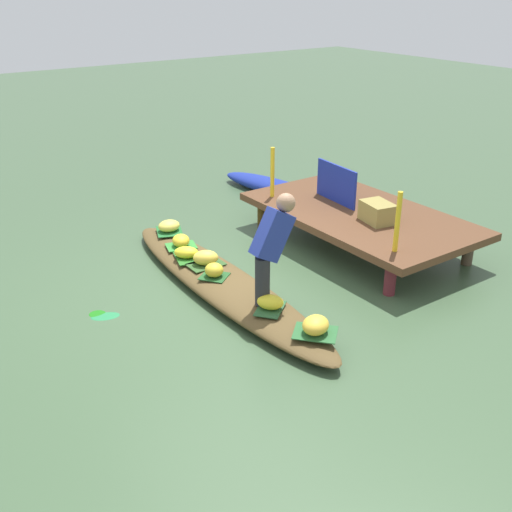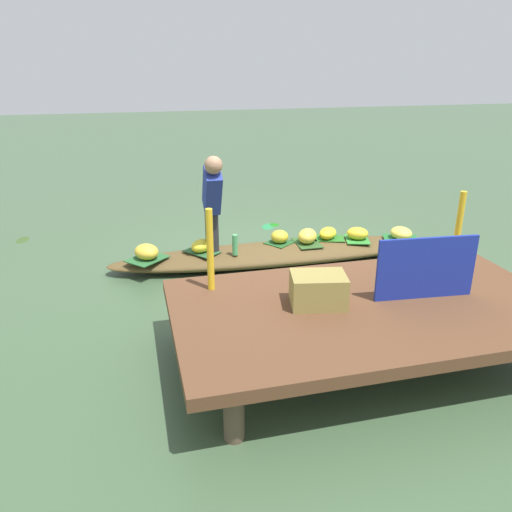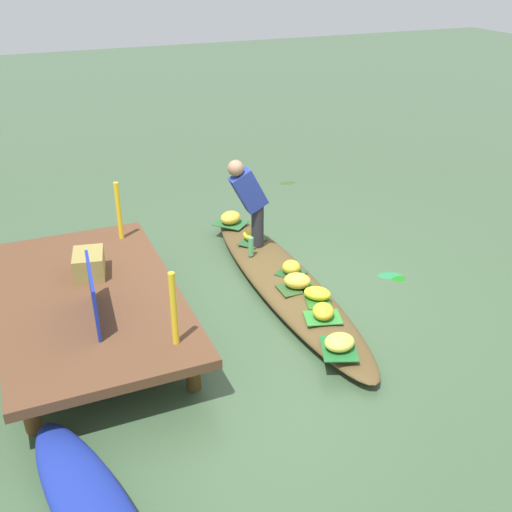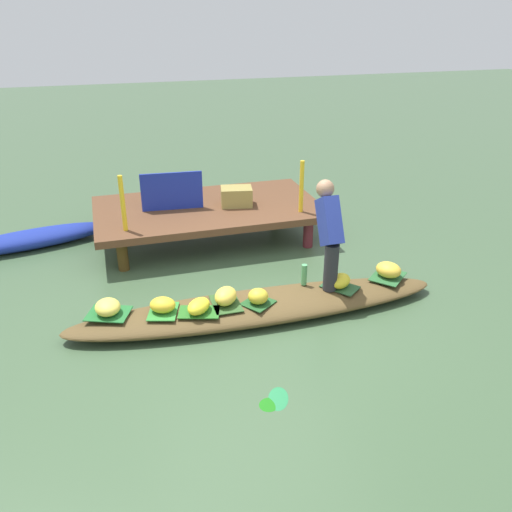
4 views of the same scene
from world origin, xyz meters
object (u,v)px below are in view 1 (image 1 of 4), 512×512
banana_bunch_5 (186,252)px  vendor_person (272,243)px  banana_bunch_2 (214,270)px  banana_bunch_3 (270,302)px  banana_bunch_0 (181,241)px  banana_bunch_6 (205,258)px  moored_boat (274,187)px  produce_crate (377,212)px  vendor_boat (222,283)px  banana_bunch_1 (169,226)px  market_banner (336,184)px  banana_bunch_4 (316,325)px  water_bottle (264,281)px

banana_bunch_5 → vendor_person: 1.65m
banana_bunch_2 → banana_bunch_3: 1.00m
banana_bunch_0 → banana_bunch_6: 0.67m
moored_boat → banana_bunch_5: 3.34m
banana_bunch_2 → produce_crate: produce_crate is taller
vendor_boat → moored_boat: size_ratio=1.90×
banana_bunch_1 → banana_bunch_2: (1.56, -0.24, 0.00)m
market_banner → banana_bunch_3: bearing=-51.3°
banana_bunch_1 → market_banner: (1.02, 2.14, 0.48)m
banana_bunch_2 → vendor_person: size_ratio=0.18×
banana_bunch_5 → vendor_person: (1.52, 0.19, 0.61)m
banana_bunch_1 → market_banner: 2.41m
banana_bunch_0 → banana_bunch_3: 2.01m
vendor_boat → moored_boat: (-2.55, 2.67, 0.02)m
vendor_boat → banana_bunch_6: (-0.37, -0.00, 0.20)m
banana_bunch_2 → banana_bunch_4: 1.66m
banana_bunch_6 → produce_crate: 2.33m
banana_bunch_5 → water_bottle: water_bottle is taller
banana_bunch_0 → vendor_person: size_ratio=0.23×
vendor_boat → banana_bunch_3: banana_bunch_3 is taller
water_bottle → produce_crate: (-0.27, 2.02, 0.30)m
banana_bunch_3 → vendor_person: (-0.13, 0.11, 0.60)m
banana_bunch_2 → banana_bunch_4: bearing=5.3°
banana_bunch_3 → banana_bunch_4: banana_bunch_4 is taller
moored_boat → banana_bunch_3: banana_bunch_3 is taller
vendor_boat → banana_bunch_5: (-0.68, -0.09, 0.18)m
vendor_person → banana_bunch_2: bearing=-168.0°
banana_bunch_6 → banana_bunch_5: bearing=-163.9°
moored_boat → banana_bunch_1: size_ratio=7.25×
vendor_boat → banana_bunch_6: banana_bunch_6 is taller
market_banner → banana_bunch_5: bearing=-87.8°
banana_bunch_3 → market_banner: (-1.55, 2.29, 0.48)m
moored_boat → banana_bunch_6: bearing=-63.1°
banana_bunch_1 → water_bottle: (2.19, 0.03, 0.04)m
banana_bunch_1 → water_bottle: size_ratio=1.22×
banana_bunch_1 → moored_boat: bearing=110.7°
water_bottle → market_banner: 2.45m
banana_bunch_4 → water_bottle: bearing=173.9°
moored_boat → banana_bunch_1: banana_bunch_1 is taller
banana_bunch_3 → water_bottle: water_bottle is taller
banana_bunch_1 → banana_bunch_4: bearing=-1.5°
banana_bunch_4 → moored_boat: bearing=148.0°
banana_bunch_5 → water_bottle: (1.28, 0.27, 0.05)m
banana_bunch_2 → produce_crate: 2.34m
banana_bunch_0 → vendor_person: 1.97m
moored_boat → banana_bunch_6: (2.18, -2.68, 0.18)m
banana_bunch_6 → market_banner: size_ratio=0.36×
vendor_boat → water_bottle: (0.60, 0.17, 0.23)m
banana_bunch_2 → water_bottle: bearing=22.7°
banana_bunch_2 → water_bottle: 0.68m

